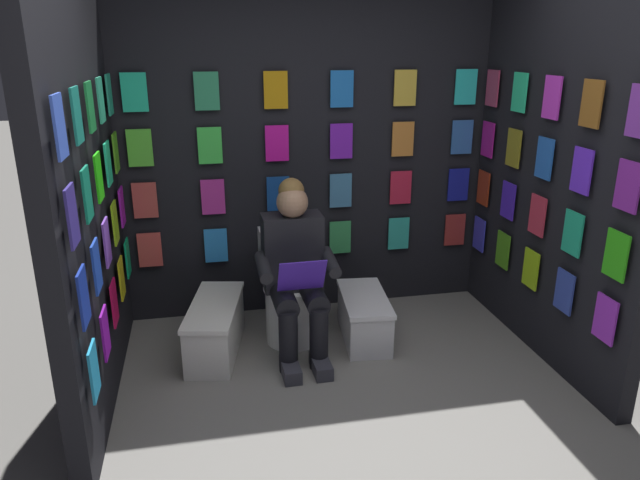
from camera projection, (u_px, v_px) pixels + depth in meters
name	position (u px, v px, depth m)	size (l,w,h in m)	color
ground_plane	(378.00, 459.00, 3.02)	(30.00, 30.00, 0.00)	gray
display_wall_back	(308.00, 162.00, 4.45)	(2.86, 0.14, 2.34)	black
display_wall_left	(553.00, 182.00, 3.80)	(0.14, 1.90, 2.34)	black
display_wall_right	(87.00, 206.00, 3.25)	(0.14, 1.90, 2.34)	black
toilet	(290.00, 294.00, 4.20)	(0.41, 0.56, 0.77)	white
person_reading	(296.00, 269.00, 3.90)	(0.53, 0.69, 1.19)	black
comic_longbox_near	(364.00, 317.00, 4.20)	(0.38, 0.70, 0.33)	silver
comic_longbox_far	(215.00, 328.00, 4.01)	(0.46, 0.83, 0.36)	white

